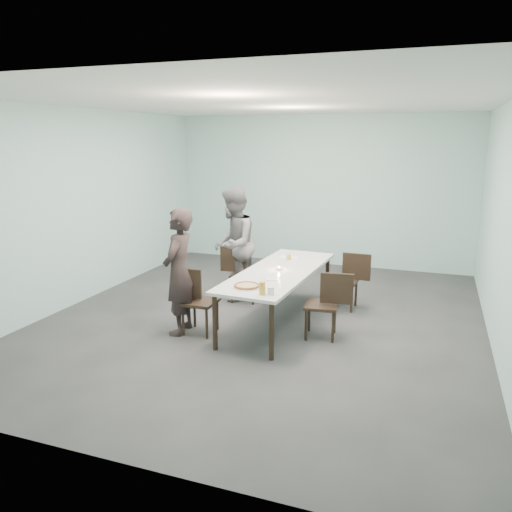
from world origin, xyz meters
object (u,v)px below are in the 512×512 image
(chair_near_left, at_px, (194,296))
(side_plate, at_px, (271,279))
(amber_tumbler, at_px, (289,257))
(chair_far_right, at_px, (349,277))
(chair_near_right, at_px, (328,301))
(diner_far, at_px, (233,244))
(pizza, at_px, (247,286))
(tealight, at_px, (279,269))
(chair_far_left, at_px, (240,270))
(diner_near, at_px, (179,272))
(water_tumbler, at_px, (271,291))
(beer_glass, at_px, (262,288))
(table, at_px, (279,274))

(chair_near_left, bearing_deg, side_plate, 16.13)
(amber_tumbler, bearing_deg, side_plate, -85.51)
(chair_far_right, bearing_deg, side_plate, 61.88)
(chair_near_right, xyz_separation_m, diner_far, (-1.76, 1.11, 0.40))
(chair_near_left, relative_size, pizza, 2.56)
(tealight, height_order, amber_tumbler, amber_tumbler)
(chair_far_left, xyz_separation_m, diner_near, (-0.25, -1.53, 0.33))
(side_plate, bearing_deg, chair_far_right, 59.79)
(pizza, bearing_deg, amber_tumbler, 87.04)
(diner_far, relative_size, water_tumbler, 19.92)
(chair_far_left, height_order, diner_near, diner_near)
(chair_near_right, distance_m, diner_near, 1.96)
(side_plate, xyz_separation_m, beer_glass, (0.10, -0.65, 0.07))
(diner_far, distance_m, amber_tumbler, 0.96)
(chair_near_left, height_order, pizza, chair_near_left)
(chair_near_right, distance_m, pizza, 1.10)
(table, xyz_separation_m, water_tumbler, (0.24, -1.08, 0.10))
(diner_near, distance_m, diner_far, 1.60)
(diner_near, relative_size, tealight, 29.84)
(diner_far, bearing_deg, water_tumbler, 22.40)
(amber_tumbler, bearing_deg, tealight, -85.93)
(diner_far, distance_m, side_plate, 1.62)
(chair_near_right, bearing_deg, pizza, 25.38)
(chair_near_right, height_order, water_tumbler, chair_near_right)
(chair_near_left, bearing_deg, water_tumbler, -15.97)
(chair_far_right, bearing_deg, beer_glass, 73.11)
(chair_near_left, relative_size, diner_far, 0.49)
(chair_far_left, distance_m, chair_far_right, 1.70)
(chair_far_right, distance_m, beer_glass, 2.14)
(diner_far, xyz_separation_m, side_plate, (1.04, -1.24, -0.14))
(side_plate, relative_size, beer_glass, 1.20)
(table, distance_m, beer_glass, 1.13)
(diner_near, bearing_deg, table, 121.11)
(chair_far_right, relative_size, side_plate, 4.83)
(diner_near, bearing_deg, chair_near_right, 99.00)
(table, relative_size, diner_far, 1.48)
(table, relative_size, pizza, 7.79)
(chair_near_right, distance_m, chair_far_right, 1.23)
(table, height_order, tealight, tealight)
(side_plate, bearing_deg, diner_far, 129.97)
(chair_near_right, bearing_deg, chair_far_right, -100.27)
(chair_far_right, bearing_deg, diner_near, 43.54)
(chair_near_right, xyz_separation_m, chair_far_right, (0.06, 1.23, 0.00))
(chair_far_left, relative_size, amber_tumbler, 10.88)
(diner_near, height_order, water_tumbler, diner_near)
(chair_far_right, bearing_deg, chair_near_right, 89.10)
(chair_far_left, bearing_deg, chair_near_left, -99.57)
(amber_tumbler, bearing_deg, pizza, -92.96)
(chair_far_left, bearing_deg, chair_far_right, -0.61)
(chair_far_right, xyz_separation_m, amber_tumbler, (-0.88, -0.24, 0.29))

